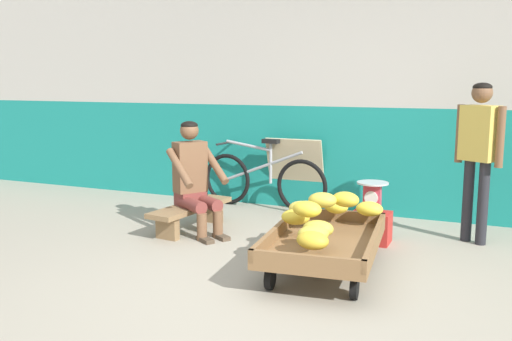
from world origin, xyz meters
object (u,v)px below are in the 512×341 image
at_px(shopping_bag, 347,241).
at_px(customer_adult, 479,145).
at_px(bicycle_near_left, 263,180).
at_px(plastic_crate, 371,227).
at_px(banana_cart, 325,244).
at_px(weighing_scale, 372,197).
at_px(sign_board, 296,173).
at_px(low_bench, 191,211).
at_px(vendor_seated, 194,178).

bearing_deg(shopping_bag, customer_adult, 39.25).
height_order(bicycle_near_left, shopping_bag, bicycle_near_left).
relative_size(plastic_crate, bicycle_near_left, 0.22).
relative_size(customer_adult, shopping_bag, 6.38).
bearing_deg(customer_adult, banana_cart, -127.88).
relative_size(banana_cart, bicycle_near_left, 0.91).
bearing_deg(bicycle_near_left, weighing_scale, -31.47).
height_order(weighing_scale, bicycle_near_left, bicycle_near_left).
height_order(weighing_scale, shopping_bag, weighing_scale).
xyz_separation_m(bicycle_near_left, sign_board, (0.36, 0.19, 0.08)).
relative_size(low_bench, bicycle_near_left, 0.68).
distance_m(low_bench, plastic_crate, 1.85).
height_order(vendor_seated, weighing_scale, vendor_seated).
height_order(low_bench, customer_adult, customer_adult).
distance_m(vendor_seated, plastic_crate, 1.83).
bearing_deg(low_bench, plastic_crate, 9.23).
bearing_deg(bicycle_near_left, low_bench, -103.86).
height_order(banana_cart, low_bench, banana_cart).
xyz_separation_m(plastic_crate, sign_board, (-1.16, 1.11, 0.28)).
bearing_deg(bicycle_near_left, banana_cart, -55.02).
height_order(banana_cart, sign_board, sign_board).
xyz_separation_m(weighing_scale, shopping_bag, (-0.12, -0.45, -0.33)).
xyz_separation_m(vendor_seated, customer_adult, (2.65, 0.74, 0.38)).
bearing_deg(low_bench, vendor_seated, -32.53).
xyz_separation_m(bicycle_near_left, customer_adult, (2.43, -0.54, 0.60)).
distance_m(banana_cart, shopping_bag, 0.56).
height_order(banana_cart, customer_adult, customer_adult).
xyz_separation_m(plastic_crate, customer_adult, (0.91, 0.39, 0.80)).
distance_m(sign_board, shopping_bag, 1.90).
distance_m(banana_cart, plastic_crate, 1.01).
distance_m(low_bench, shopping_bag, 1.71).
bearing_deg(plastic_crate, shopping_bag, -105.35).
distance_m(banana_cart, low_bench, 1.79).
bearing_deg(vendor_seated, low_bench, 147.47).
xyz_separation_m(sign_board, customer_adult, (2.07, -0.72, 0.52)).
distance_m(banana_cart, sign_board, 2.34).
relative_size(low_bench, shopping_bag, 4.70).
bearing_deg(shopping_bag, banana_cart, -95.22).
bearing_deg(weighing_scale, customer_adult, 23.48).
bearing_deg(vendor_seated, plastic_crate, 11.12).
distance_m(sign_board, customer_adult, 2.25).
height_order(sign_board, customer_adult, customer_adult).
xyz_separation_m(low_bench, sign_board, (0.66, 1.41, 0.23)).
bearing_deg(vendor_seated, customer_adult, 15.50).
bearing_deg(plastic_crate, bicycle_near_left, 148.56).
bearing_deg(vendor_seated, bicycle_near_left, 79.83).
distance_m(plastic_crate, sign_board, 1.63).
xyz_separation_m(plastic_crate, weighing_scale, (-0.00, -0.00, 0.30)).
bearing_deg(low_bench, banana_cart, -22.97).
distance_m(plastic_crate, weighing_scale, 0.30).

